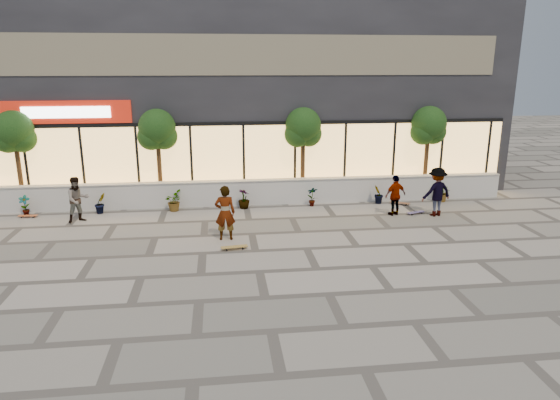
{
  "coord_description": "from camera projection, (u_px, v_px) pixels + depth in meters",
  "views": [
    {
      "loc": [
        -1.01,
        -12.97,
        5.65
      ],
      "look_at": [
        0.92,
        2.82,
        1.3
      ],
      "focal_mm": 32.0,
      "sensor_mm": 36.0,
      "label": 1
    }
  ],
  "objects": [
    {
      "name": "shrub_d",
      "position": [
        244.0,
        199.0,
        20.09
      ],
      "size": [
        0.64,
        0.64,
        0.81
      ],
      "primitive_type": "imported",
      "rotation": [
        0.0,
        0.0,
        2.46
      ],
      "color": "black",
      "rests_on": "ground"
    },
    {
      "name": "shrub_a",
      "position": [
        25.0,
        206.0,
        19.1
      ],
      "size": [
        0.43,
        0.29,
        0.81
      ],
      "primitive_type": "imported",
      "color": "black",
      "rests_on": "ground"
    },
    {
      "name": "skater_right_far",
      "position": [
        437.0,
        192.0,
        19.01
      ],
      "size": [
        1.34,
        0.96,
        1.88
      ],
      "primitive_type": "imported",
      "rotation": [
        0.0,
        0.0,
        3.37
      ],
      "color": "maroon",
      "rests_on": "ground"
    },
    {
      "name": "skateboard_right_far",
      "position": [
        416.0,
        212.0,
        19.39
      ],
      "size": [
        0.79,
        0.43,
        0.09
      ],
      "rotation": [
        0.0,
        0.0,
        0.32
      ],
      "color": "#4A4178",
      "rests_on": "ground"
    },
    {
      "name": "skater_left",
      "position": [
        78.0,
        200.0,
        18.27
      ],
      "size": [
        1.04,
        0.98,
        1.69
      ],
      "primitive_type": "imported",
      "rotation": [
        0.0,
        0.0,
        0.56
      ],
      "color": "#867B57",
      "rests_on": "ground"
    },
    {
      "name": "shrub_g",
      "position": [
        443.0,
        192.0,
        21.07
      ],
      "size": [
        0.77,
        0.84,
        0.81
      ],
      "primitive_type": "imported",
      "rotation": [
        0.0,
        0.0,
        4.92
      ],
      "color": "black",
      "rests_on": "ground"
    },
    {
      "name": "planter_wall",
      "position": [
        246.0,
        192.0,
        20.59
      ],
      "size": [
        22.0,
        0.42,
        1.04
      ],
      "color": "silver",
      "rests_on": "ground"
    },
    {
      "name": "skater_center",
      "position": [
        225.0,
        213.0,
        16.39
      ],
      "size": [
        0.68,
        0.46,
        1.84
      ],
      "primitive_type": "imported",
      "rotation": [
        0.0,
        0.0,
        3.11
      ],
      "color": "silver",
      "rests_on": "ground"
    },
    {
      "name": "skateboard_center",
      "position": [
        234.0,
        247.0,
        15.69
      ],
      "size": [
        0.86,
        0.32,
        0.1
      ],
      "rotation": [
        0.0,
        0.0,
        0.13
      ],
      "color": "olive",
      "rests_on": "ground"
    },
    {
      "name": "skateboard_left",
      "position": [
        28.0,
        216.0,
        18.97
      ],
      "size": [
        0.71,
        0.24,
        0.08
      ],
      "rotation": [
        0.0,
        0.0,
        -0.08
      ],
      "color": "#C65725",
      "rests_on": "ground"
    },
    {
      "name": "skateboard_right_near",
      "position": [
        400.0,
        203.0,
        20.69
      ],
      "size": [
        0.8,
        0.61,
        0.1
      ],
      "rotation": [
        0.0,
        0.0,
        -0.56
      ],
      "color": "brown",
      "rests_on": "ground"
    },
    {
      "name": "tree_midwest",
      "position": [
        157.0,
        132.0,
        20.2
      ],
      "size": [
        1.6,
        1.5,
        3.92
      ],
      "color": "#402D17",
      "rests_on": "ground"
    },
    {
      "name": "shrub_c",
      "position": [
        173.0,
        201.0,
        19.76
      ],
      "size": [
        0.68,
        0.77,
        0.81
      ],
      "primitive_type": "imported",
      "rotation": [
        0.0,
        0.0,
        1.64
      ],
      "color": "black",
      "rests_on": "ground"
    },
    {
      "name": "shrub_e",
      "position": [
        312.0,
        196.0,
        20.41
      ],
      "size": [
        0.46,
        0.35,
        0.81
      ],
      "primitive_type": "imported",
      "rotation": [
        0.0,
        0.0,
        3.28
      ],
      "color": "black",
      "rests_on": "ground"
    },
    {
      "name": "tree_mideast",
      "position": [
        303.0,
        130.0,
        20.91
      ],
      "size": [
        1.6,
        1.5,
        3.92
      ],
      "color": "#402D17",
      "rests_on": "ground"
    },
    {
      "name": "skater_right_near",
      "position": [
        395.0,
        195.0,
        19.1
      ],
      "size": [
        1.0,
        0.66,
        1.57
      ],
      "primitive_type": "imported",
      "rotation": [
        0.0,
        0.0,
        3.47
      ],
      "color": "white",
      "rests_on": "ground"
    },
    {
      "name": "ground",
      "position": [
        260.0,
        272.0,
        14.03
      ],
      "size": [
        80.0,
        80.0,
        0.0
      ],
      "primitive_type": "plane",
      "color": "#9D9488",
      "rests_on": "ground"
    },
    {
      "name": "shrub_f",
      "position": [
        378.0,
        194.0,
        20.74
      ],
      "size": [
        0.55,
        0.57,
        0.81
      ],
      "primitive_type": "imported",
      "rotation": [
        0.0,
        0.0,
        4.1
      ],
      "color": "black",
      "rests_on": "ground"
    },
    {
      "name": "tree_west",
      "position": [
        14.0,
        134.0,
        19.56
      ],
      "size": [
        1.6,
        1.5,
        3.92
      ],
      "color": "#402D17",
      "rests_on": "ground"
    },
    {
      "name": "tree_east",
      "position": [
        429.0,
        128.0,
        21.55
      ],
      "size": [
        1.6,
        1.5,
        3.92
      ],
      "color": "#402D17",
      "rests_on": "ground"
    },
    {
      "name": "shrub_b",
      "position": [
        100.0,
        203.0,
        19.43
      ],
      "size": [
        0.57,
        0.57,
        0.81
      ],
      "primitive_type": "imported",
      "rotation": [
        0.0,
        0.0,
        0.82
      ],
      "color": "black",
      "rests_on": "ground"
    },
    {
      "name": "retail_building",
      "position": [
        238.0,
        93.0,
        24.86
      ],
      "size": [
        24.0,
        9.17,
        8.5
      ],
      "color": "black",
      "rests_on": "ground"
    }
  ]
}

